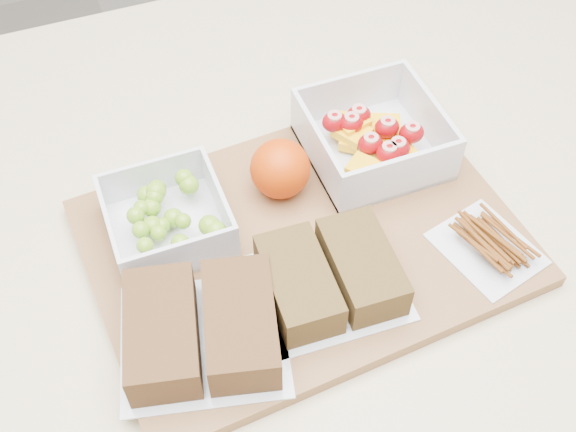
% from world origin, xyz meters
% --- Properties ---
extents(counter, '(1.20, 0.90, 0.90)m').
position_xyz_m(counter, '(0.00, 0.00, 0.45)').
color(counter, beige).
rests_on(counter, ground).
extents(cutting_board, '(0.44, 0.33, 0.02)m').
position_xyz_m(cutting_board, '(0.02, -0.02, 0.91)').
color(cutting_board, olive).
rests_on(cutting_board, counter).
extents(grape_container, '(0.11, 0.11, 0.05)m').
position_xyz_m(grape_container, '(-0.10, 0.04, 0.94)').
color(grape_container, silver).
rests_on(grape_container, cutting_board).
extents(fruit_container, '(0.14, 0.14, 0.06)m').
position_xyz_m(fruit_container, '(0.13, 0.07, 0.94)').
color(fruit_container, silver).
rests_on(fruit_container, cutting_board).
extents(orange, '(0.06, 0.06, 0.06)m').
position_xyz_m(orange, '(0.02, 0.05, 0.95)').
color(orange, '#CF3C04').
rests_on(orange, cutting_board).
extents(sandwich_bag_left, '(0.18, 0.16, 0.05)m').
position_xyz_m(sandwich_bag_left, '(-0.11, -0.09, 0.94)').
color(sandwich_bag_left, silver).
rests_on(sandwich_bag_left, cutting_board).
extents(sandwich_bag_center, '(0.14, 0.13, 0.04)m').
position_xyz_m(sandwich_bag_center, '(0.02, -0.08, 0.94)').
color(sandwich_bag_center, silver).
rests_on(sandwich_bag_center, cutting_board).
extents(pretzel_bag, '(0.10, 0.12, 0.02)m').
position_xyz_m(pretzel_bag, '(0.18, -0.09, 0.93)').
color(pretzel_bag, silver).
rests_on(pretzel_bag, cutting_board).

